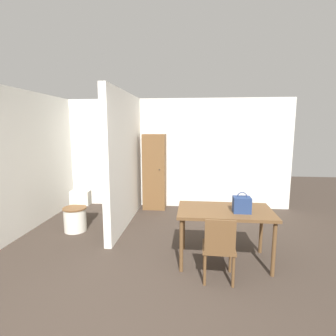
# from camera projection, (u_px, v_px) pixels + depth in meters

# --- Properties ---
(ground_plane) EXTENTS (16.00, 16.00, 0.00)m
(ground_plane) POSITION_uv_depth(u_px,v_px,m) (126.00, 321.00, 2.53)
(ground_plane) COLOR #382D26
(wall_back) EXTENTS (5.61, 0.12, 2.50)m
(wall_back) POSITION_uv_depth(u_px,v_px,m) (167.00, 153.00, 6.12)
(wall_back) COLOR silver
(wall_back) RESTS_ON ground_plane
(wall_left) EXTENTS (0.12, 4.79, 2.50)m
(wall_left) POSITION_uv_depth(u_px,v_px,m) (16.00, 163.00, 4.43)
(wall_left) COLOR silver
(wall_left) RESTS_ON ground_plane
(partition_wall) EXTENTS (0.12, 2.32, 2.50)m
(partition_wall) POSITION_uv_depth(u_px,v_px,m) (125.00, 159.00, 4.99)
(partition_wall) COLOR silver
(partition_wall) RESTS_ON ground_plane
(dining_table) EXTENTS (1.27, 0.75, 0.75)m
(dining_table) POSITION_uv_depth(u_px,v_px,m) (225.00, 215.00, 3.57)
(dining_table) COLOR brown
(dining_table) RESTS_ON ground_plane
(wooden_chair) EXTENTS (0.40, 0.40, 0.82)m
(wooden_chair) POSITION_uv_depth(u_px,v_px,m) (219.00, 247.00, 3.12)
(wooden_chair) COLOR brown
(wooden_chair) RESTS_ON ground_plane
(toilet) EXTENTS (0.42, 0.56, 0.68)m
(toilet) POSITION_uv_depth(u_px,v_px,m) (76.00, 215.00, 4.76)
(toilet) COLOR silver
(toilet) RESTS_ON ground_plane
(handbag) EXTENTS (0.22, 0.18, 0.27)m
(handbag) POSITION_uv_depth(u_px,v_px,m) (242.00, 204.00, 3.43)
(handbag) COLOR navy
(handbag) RESTS_ON dining_table
(wooden_cabinet) EXTENTS (0.50, 0.39, 1.71)m
(wooden_cabinet) POSITION_uv_depth(u_px,v_px,m) (154.00, 172.00, 5.95)
(wooden_cabinet) COLOR brown
(wooden_cabinet) RESTS_ON ground_plane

